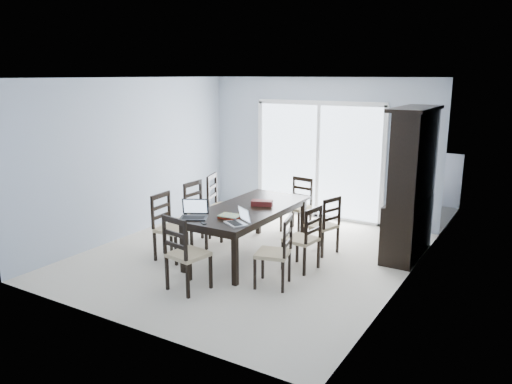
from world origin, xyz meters
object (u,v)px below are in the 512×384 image
dining_table (248,212)px  laptop_silver (236,220)px  chair_left_near (167,219)px  chair_end_far (299,199)px  china_hutch (411,185)px  chair_end_near (182,246)px  cell_phone (203,223)px  laptop_dark (194,214)px  game_box (262,203)px  chair_left_far (219,199)px  hot_tub (321,181)px  chair_right_near (280,245)px  chair_left_mid (199,206)px  chair_right_mid (307,232)px  chair_right_far (326,219)px

dining_table → laptop_silver: (0.31, -0.81, 0.13)m
chair_left_near → chair_end_far: (1.05, 2.21, -0.03)m
china_hutch → chair_end_near: china_hutch is taller
china_hutch → cell_phone: size_ratio=21.62×
laptop_dark → game_box: size_ratio=1.40×
chair_left_far → chair_end_near: bearing=6.2°
hot_tub → chair_end_far: bearing=-76.5°
chair_right_near → chair_end_near: chair_end_near is taller
chair_end_far → hot_tub: (-0.51, 2.13, -0.13)m
chair_right_near → chair_end_far: 2.41m
chair_left_mid → chair_end_far: 1.79m
chair_end_far → laptop_silver: 2.36m
dining_table → laptop_silver: size_ratio=5.92×
chair_left_far → laptop_silver: bearing=24.7°
chair_end_far → china_hutch: bearing=179.5°
chair_right_near → laptop_dark: (-1.24, -0.14, 0.25)m
china_hutch → chair_left_far: size_ratio=1.82×
dining_table → chair_right_mid: chair_right_mid is taller
dining_table → chair_end_near: size_ratio=1.94×
chair_left_far → laptop_dark: bearing=5.3°
dining_table → chair_left_far: (-0.92, 0.56, -0.04)m
china_hutch → chair_right_mid: size_ratio=2.09×
chair_right_mid → chair_end_far: 1.84m
chair_right_near → game_box: (-0.80, 0.92, 0.23)m
laptop_dark → chair_end_far: bearing=52.7°
chair_right_far → game_box: chair_right_far is taller
laptop_silver → hot_tub: laptop_silver is taller
china_hutch → chair_left_far: (-2.95, -0.69, -0.43)m
chair_right_near → chair_right_mid: chair_right_near is taller
chair_left_mid → game_box: 1.13m
chair_left_mid → hot_tub: chair_left_mid is taller
chair_end_far → hot_tub: chair_end_far is taller
chair_end_near → chair_left_far: bearing=123.0°
chair_left_far → chair_end_far: (1.01, 0.96, -0.08)m
chair_right_far → cell_phone: 1.97m
chair_left_mid → chair_right_mid: (1.97, -0.18, -0.05)m
hot_tub → chair_right_far: bearing=-65.1°
china_hutch → dining_table: bearing=-148.3°
chair_left_near → dining_table: bearing=122.6°
chair_left_near → laptop_dark: bearing=70.3°
chair_right_near → game_box: 1.24m
chair_left_far → chair_left_near: bearing=-19.3°
chair_right_far → chair_end_near: (-0.98, -2.17, 0.06)m
chair_right_mid → cell_phone: chair_right_mid is taller
dining_table → chair_left_near: (-0.97, -0.68, -0.08)m
game_box → chair_right_mid: bearing=-17.0°
china_hutch → chair_right_far: bearing=-151.8°
chair_left_near → hot_tub: bearing=170.3°
laptop_silver → hot_tub: bearing=130.4°
dining_table → chair_end_near: (-0.03, -1.49, -0.07)m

